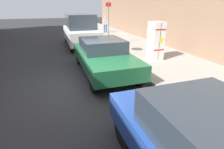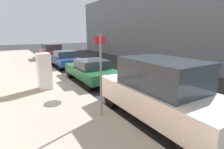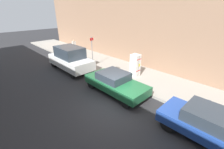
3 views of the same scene
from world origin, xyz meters
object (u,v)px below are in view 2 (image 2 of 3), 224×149
(parked_hatchback_blue, at_px, (65,59))
(discarded_refrigerator, at_px, (44,71))
(street_sign_post, at_px, (101,72))
(parked_sedan_green, at_px, (91,70))
(parked_suv_red, at_px, (52,51))
(fire_hydrant, at_px, (46,63))
(parked_van_white, at_px, (161,91))

(parked_hatchback_blue, bearing_deg, discarded_refrigerator, -114.46)
(discarded_refrigerator, xyz_separation_m, street_sign_post, (1.07, -4.21, 0.64))
(discarded_refrigerator, relative_size, parked_sedan_green, 0.41)
(discarded_refrigerator, height_order, parked_suv_red, discarded_refrigerator)
(fire_hydrant, distance_m, parked_hatchback_blue, 1.81)
(fire_hydrant, height_order, parked_sedan_green, parked_sedan_green)
(parked_van_white, height_order, parked_sedan_green, parked_van_white)
(fire_hydrant, height_order, parked_van_white, parked_van_white)
(fire_hydrant, relative_size, parked_sedan_green, 0.18)
(street_sign_post, height_order, parked_sedan_green, street_sign_post)
(parked_hatchback_blue, bearing_deg, parked_sedan_green, -90.00)
(parked_van_white, xyz_separation_m, parked_sedan_green, (0.00, 5.79, -0.34))
(discarded_refrigerator, height_order, fire_hydrant, discarded_refrigerator)
(street_sign_post, distance_m, fire_hydrant, 9.91)
(fire_hydrant, bearing_deg, parked_van_white, -80.98)
(parked_hatchback_blue, distance_m, parked_suv_red, 5.09)
(parked_van_white, height_order, parked_suv_red, parked_van_white)
(fire_hydrant, distance_m, parked_sedan_green, 5.40)
(parked_hatchback_blue, bearing_deg, parked_suv_red, 90.00)
(street_sign_post, height_order, parked_suv_red, street_sign_post)
(street_sign_post, relative_size, fire_hydrant, 3.50)
(parked_sedan_green, height_order, parked_suv_red, parked_suv_red)
(discarded_refrigerator, bearing_deg, parked_suv_red, 76.02)
(parked_hatchback_blue, relative_size, parked_suv_red, 0.92)
(street_sign_post, bearing_deg, discarded_refrigerator, 104.25)
(fire_hydrant, height_order, parked_suv_red, parked_suv_red)
(fire_hydrant, distance_m, parked_suv_red, 5.87)
(discarded_refrigerator, height_order, street_sign_post, street_sign_post)
(parked_van_white, distance_m, parked_sedan_green, 5.80)
(discarded_refrigerator, bearing_deg, parked_hatchback_blue, 65.54)
(street_sign_post, bearing_deg, parked_sedan_green, 69.95)
(street_sign_post, xyz_separation_m, parked_sedan_green, (1.73, 4.73, -0.99))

